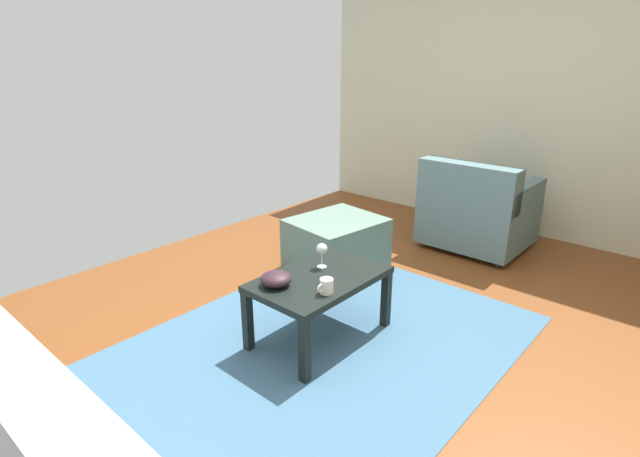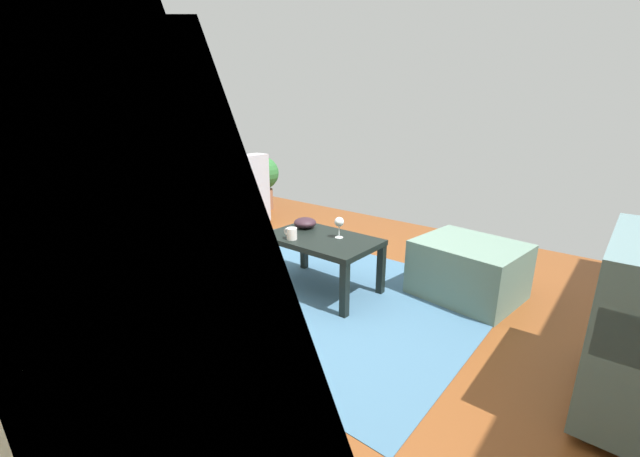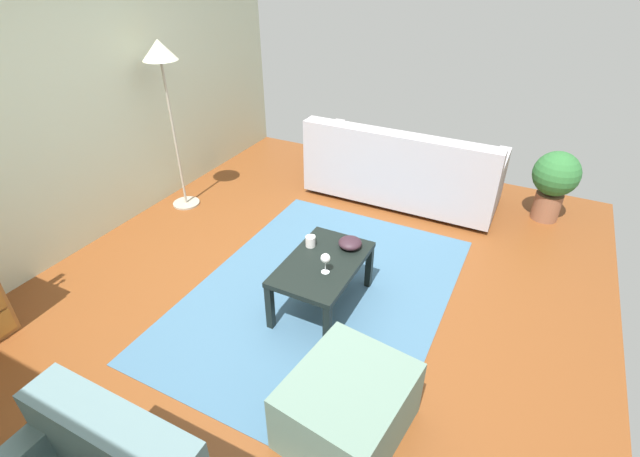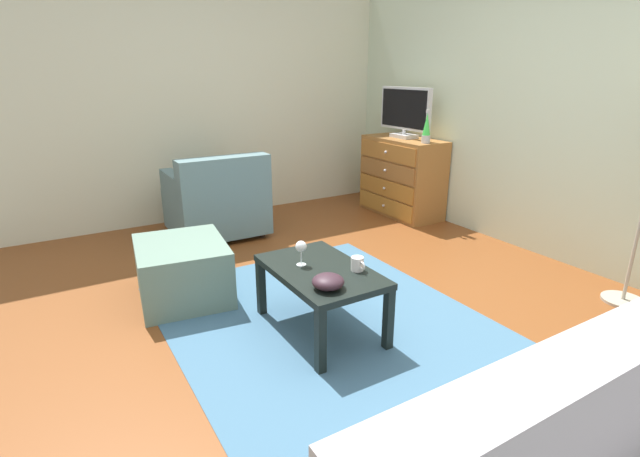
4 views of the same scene
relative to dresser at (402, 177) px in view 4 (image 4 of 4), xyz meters
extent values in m
cube|color=brown|center=(1.62, -1.81, -0.45)|extent=(5.91, 4.73, 0.05)
cube|color=beige|center=(1.62, 0.31, 0.85)|extent=(5.91, 0.12, 2.55)
cube|color=beige|center=(-1.10, -1.81, 0.85)|extent=(0.12, 4.73, 2.55)
cube|color=#3D637F|center=(1.82, -2.01, -0.42)|extent=(2.60, 1.90, 0.01)
cube|color=#98612E|center=(0.00, 0.01, 0.00)|extent=(0.97, 0.45, 0.85)
cube|color=#A26B29|center=(0.00, -0.23, -0.30)|extent=(0.91, 0.02, 0.18)
sphere|color=silver|center=(0.00, -0.24, -0.30)|extent=(0.03, 0.03, 0.03)
cube|color=#9F6325|center=(0.00, -0.23, -0.10)|extent=(0.91, 0.02, 0.18)
sphere|color=silver|center=(0.00, -0.24, -0.10)|extent=(0.03, 0.03, 0.03)
cube|color=brown|center=(0.00, -0.23, 0.10)|extent=(0.91, 0.02, 0.18)
sphere|color=silver|center=(0.00, -0.24, 0.10)|extent=(0.03, 0.03, 0.03)
cube|color=#A16127|center=(0.00, -0.23, 0.30)|extent=(0.91, 0.02, 0.18)
sphere|color=silver|center=(0.00, -0.24, 0.30)|extent=(0.03, 0.03, 0.03)
cube|color=silver|center=(-0.03, 0.03, 0.45)|extent=(0.28, 0.18, 0.04)
cylinder|color=silver|center=(-0.03, 0.03, 0.49)|extent=(0.04, 0.04, 0.05)
cube|color=silver|center=(-0.03, 0.03, 0.74)|extent=(0.75, 0.05, 0.44)
cube|color=black|center=(-0.03, 0.00, 0.74)|extent=(0.70, 0.01, 0.39)
cylinder|color=#B7B7BC|center=(0.38, -0.04, 0.47)|extent=(0.09, 0.09, 0.08)
cone|color=#3FD84C|center=(0.38, -0.04, 0.62)|extent=(0.08, 0.08, 0.22)
cylinder|color=#B7B7BC|center=(0.38, -0.04, 0.74)|extent=(0.04, 0.04, 0.03)
cube|color=black|center=(1.33, -1.86, -0.24)|extent=(0.05, 0.05, 0.38)
cube|color=black|center=(2.09, -1.86, -0.24)|extent=(0.05, 0.05, 0.38)
cube|color=black|center=(1.33, -2.32, -0.24)|extent=(0.05, 0.05, 0.38)
cube|color=black|center=(2.09, -2.32, -0.24)|extent=(0.05, 0.05, 0.38)
cube|color=black|center=(1.71, -2.09, -0.03)|extent=(0.83, 0.52, 0.04)
cylinder|color=silver|center=(1.61, -2.16, 0.00)|extent=(0.06, 0.06, 0.00)
cylinder|color=silver|center=(1.61, -2.16, 0.04)|extent=(0.01, 0.01, 0.09)
sphere|color=silver|center=(1.61, -2.16, 0.12)|extent=(0.07, 0.07, 0.07)
cylinder|color=silver|center=(1.85, -1.91, 0.04)|extent=(0.08, 0.08, 0.09)
torus|color=silver|center=(1.90, -1.91, 0.04)|extent=(0.05, 0.01, 0.05)
ellipsoid|color=#311E27|center=(1.97, -2.19, 0.03)|extent=(0.18, 0.18, 0.08)
cube|color=#A9A3AA|center=(3.40, -2.07, 0.20)|extent=(0.20, 2.00, 0.42)
cylinder|color=#332319|center=(-0.71, -1.68, -0.40)|extent=(0.05, 0.05, 0.05)
cylinder|color=#332319|center=(-0.71, -2.37, -0.40)|extent=(0.05, 0.05, 0.05)
cylinder|color=#332319|center=(-0.07, -1.68, -0.40)|extent=(0.05, 0.05, 0.05)
cylinder|color=#332319|center=(-0.07, -2.37, -0.40)|extent=(0.05, 0.05, 0.05)
cube|color=slate|center=(-0.39, -2.02, -0.18)|extent=(0.80, 0.85, 0.39)
cube|color=slate|center=(-0.09, -2.02, 0.20)|extent=(0.20, 0.85, 0.38)
cube|color=slate|center=(-0.39, -1.66, 0.11)|extent=(0.76, 0.12, 0.20)
cube|color=slate|center=(-0.39, -2.39, 0.11)|extent=(0.76, 0.12, 0.20)
cylinder|color=slate|center=(-0.64, -2.14, 0.09)|extent=(0.16, 0.40, 0.16)
cube|color=slate|center=(0.82, -2.69, -0.22)|extent=(0.77, 0.69, 0.41)
cylinder|color=#A59E8C|center=(2.49, -0.05, -0.42)|extent=(0.28, 0.28, 0.02)
camera|label=1|loc=(3.69, -0.34, 1.25)|focal=27.36mm
camera|label=2|loc=(-0.05, 0.06, 0.91)|focal=22.18mm
camera|label=3|loc=(-0.70, -3.29, 1.99)|focal=25.56mm
camera|label=4|loc=(3.97, -3.44, 1.14)|focal=26.53mm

